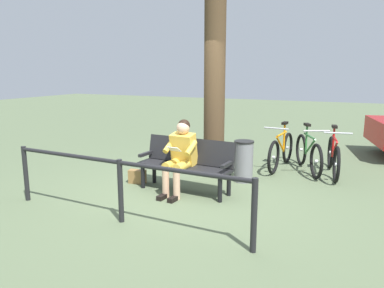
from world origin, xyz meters
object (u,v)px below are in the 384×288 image
Objects in this scene: person_reading at (181,153)px; bicycle_black at (333,156)px; litter_bin at (244,161)px; bench at (187,161)px; handbag at (137,177)px; tree_trunk at (214,90)px; bicycle_orange at (281,151)px; bicycle_purple at (308,154)px.

person_reading is 0.72× the size of bicycle_black.
bench is at bearing 51.29° from litter_bin.
handbag is (0.97, 0.01, -0.39)m from bench.
bench is 2.95m from bicycle_black.
tree_trunk reaches higher than bench.
litter_bin is at bearing -14.98° from bicycle_orange.
tree_trunk reaches higher than handbag.
bicycle_purple is (-1.72, -2.23, -0.31)m from person_reading.
litter_bin is at bearing 156.71° from tree_trunk.
litter_bin is at bearing -61.66° from bicycle_black.
bicycle_purple is at bearing -107.13° from bicycle_black.
bicycle_purple is (-1.66, -0.89, -1.25)m from tree_trunk.
bicycle_black is 1.01m from bicycle_orange.
person_reading is at bearing -54.76° from bicycle_black.
bicycle_purple is 0.54m from bicycle_orange.
person_reading is 1.32m from litter_bin.
person_reading is at bearing 54.60° from litter_bin.
bicycle_orange is (-1.12, -0.91, -1.25)m from tree_trunk.
bicycle_purple is (-2.65, -2.08, 0.24)m from handbag.
bench is at bearing -23.87° from bicycle_orange.
bench reaches higher than litter_bin.
bicycle_orange is at bearing -109.74° from litter_bin.
person_reading is at bearing 170.64° from handbag.
tree_trunk is 2.05× the size of bicycle_purple.
tree_trunk is at bearing -86.67° from bench.
bicycle_orange is (-2.12, -2.10, 0.24)m from handbag.
tree_trunk is at bearing -78.37° from bicycle_black.
bicycle_purple is at bearing -151.87° from tree_trunk.
bicycle_black is 0.99× the size of bicycle_orange.
handbag is at bearing -75.40° from bicycle_purple.
bench is at bearing -62.53° from bicycle_purple.
tree_trunk is 1.91× the size of bicycle_orange.
bench is at bearing -56.52° from bicycle_black.
litter_bin is at bearing -121.09° from person_reading.
litter_bin is (-0.71, -0.89, -0.13)m from bench.
bicycle_orange is at bearing -135.20° from handbag.
litter_bin is (-0.74, -1.05, -0.29)m from person_reading.
bicycle_orange is (-0.43, -1.21, -0.01)m from litter_bin.
bicycle_black is (-3.13, -2.01, 0.24)m from handbag.
person_reading reaches higher than bench.
bicycle_black is at bearing 58.94° from bicycle_purple.
bench is 0.51× the size of tree_trunk.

